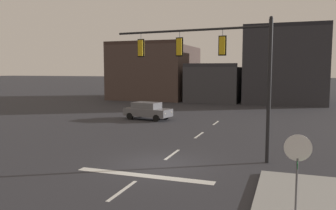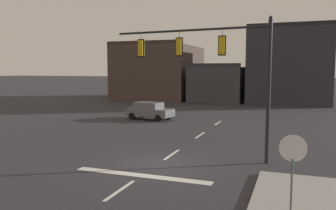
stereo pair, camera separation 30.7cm
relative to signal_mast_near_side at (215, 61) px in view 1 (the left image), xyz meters
The scene contains 7 objects.
ground_plane 6.03m from the signal_mast_near_side, 134.78° to the right, with size 400.00×400.00×0.00m, color #2B2B30.
stop_bar_paint 7.03m from the signal_mast_near_side, 117.85° to the right, with size 6.40×0.50×0.01m, color silver.
lane_centreline 5.59m from the signal_mast_near_side, behind, with size 0.16×26.40×0.01m.
signal_mast_near_side is the anchor object (origin of this frame).
stop_sign 9.11m from the signal_mast_near_side, 62.58° to the right, with size 0.76×0.64×2.83m.
car_lot_nearside 15.18m from the signal_mast_near_side, 126.80° to the left, with size 4.65×2.55×1.61m.
building_row 35.13m from the signal_mast_near_side, 101.78° to the left, with size 31.19×13.70×10.52m.
Camera 1 is at (5.93, -15.58, 4.64)m, focal length 36.88 mm.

